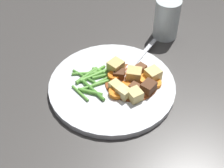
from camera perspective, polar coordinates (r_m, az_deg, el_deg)
The scene contains 32 objects.
ground_plane at distance 0.77m, azimuth 0.00°, elevation -0.75°, with size 3.00×3.00×0.00m, color #423F3D.
dinner_plate at distance 0.76m, azimuth 0.00°, elevation -0.38°, with size 0.29×0.29×0.01m, color white.
stew_sauce at distance 0.76m, azimuth 3.33°, elevation 0.36°, with size 0.12×0.12×0.00m, color brown.
carrot_slice_0 at distance 0.76m, azimuth 7.35°, elevation 0.13°, with size 0.03×0.03×0.01m, color orange.
carrot_slice_1 at distance 0.76m, azimuth 5.56°, elevation 0.73°, with size 0.03×0.03×0.01m, color orange.
carrot_slice_2 at distance 0.74m, azimuth 2.34°, elevation -0.50°, with size 0.03×0.03×0.01m, color orange.
carrot_slice_3 at distance 0.77m, azimuth 0.16°, elevation 1.32°, with size 0.03×0.03×0.01m, color orange.
carrot_slice_4 at distance 0.73m, azimuth 0.80°, elevation -1.44°, with size 0.04×0.04×0.01m, color orange.
potato_chunk_0 at distance 0.78m, azimuth 0.59°, elevation 2.91°, with size 0.03×0.03×0.03m, color #DBBC6B.
potato_chunk_1 at distance 0.72m, azimuth 1.97°, elevation -1.47°, with size 0.03×0.02×0.02m, color #EAD68C.
potato_chunk_2 at distance 0.76m, azimuth 3.75°, elevation 1.53°, with size 0.03×0.03×0.03m, color #DBBC6B.
potato_chunk_3 at distance 0.72m, azimuth 3.91°, elevation -1.86°, with size 0.03×0.03×0.02m, color #E5CC7A.
potato_chunk_4 at distance 0.77m, azimuth 6.94°, elevation 1.60°, with size 0.03×0.03×0.03m, color #E5CC7A.
potato_chunk_5 at distance 0.74m, azimuth 0.61°, elevation -0.31°, with size 0.02×0.02×0.02m, color #E5CC7A.
meat_chunk_0 at distance 0.74m, azimuth 3.91°, elevation -0.68°, with size 0.02×0.02×0.02m, color brown.
meat_chunk_1 at distance 0.77m, azimuth 1.22°, elevation 1.68°, with size 0.02×0.02×0.02m, color #56331E.
meat_chunk_2 at distance 0.74m, azimuth 6.20°, elevation -0.55°, with size 0.03×0.03×0.02m, color #56331E.
meat_chunk_3 at distance 0.79m, azimuth 4.94°, elevation 2.66°, with size 0.02×0.02×0.02m, color brown.
green_bean_0 at distance 0.75m, azimuth -2.60°, elevation -0.05°, with size 0.01×0.01×0.08m, color #66AD42.
green_bean_1 at distance 0.74m, azimuth -3.72°, elevation -1.36°, with size 0.01×0.01×0.06m, color #599E38.
green_bean_2 at distance 0.78m, azimuth -4.35°, elevation 1.83°, with size 0.01×0.01×0.07m, color #66AD42.
green_bean_3 at distance 0.74m, azimuth -3.37°, elevation -0.91°, with size 0.01×0.01×0.08m, color #4C8E33.
green_bean_4 at distance 0.77m, azimuth -4.71°, elevation 1.23°, with size 0.01×0.01×0.07m, color #4C8E33.
green_bean_5 at distance 0.78m, azimuth -1.36°, elevation 1.96°, with size 0.01×0.01×0.06m, color #66AD42.
green_bean_6 at distance 0.77m, azimuth -4.30°, elevation 1.47°, with size 0.01×0.01×0.07m, color #599E38.
green_bean_7 at distance 0.77m, azimuth -1.50°, elevation 1.44°, with size 0.01×0.01×0.05m, color #599E38.
green_bean_8 at distance 0.77m, azimuth -0.93°, elevation 0.94°, with size 0.01×0.01×0.08m, color #599E38.
green_bean_9 at distance 0.78m, azimuth -3.30°, elevation 1.89°, with size 0.01×0.01×0.07m, color #599E38.
green_bean_10 at distance 0.74m, azimuth -5.41°, elevation -1.57°, with size 0.01×0.01×0.06m, color #66AD42.
green_bean_11 at distance 0.77m, azimuth -2.83°, elevation 1.58°, with size 0.01×0.01×0.08m, color #66AD42.
fork at distance 0.82m, azimuth 4.37°, elevation 4.09°, with size 0.07×0.17×0.00m.
water_glass at distance 0.90m, azimuth 9.26°, elevation 10.87°, with size 0.07×0.07×0.11m, color silver.
Camera 1 is at (0.11, -0.52, 0.55)m, focal length 54.00 mm.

